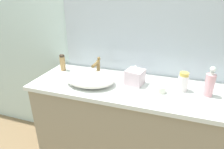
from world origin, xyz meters
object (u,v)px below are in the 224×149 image
object	(u,v)px
sink_basin	(90,79)
tissue_box	(135,76)
soap_dispenser	(210,84)
candle_jar	(161,90)
lotion_bottle	(63,63)
perfume_bottle	(183,82)

from	to	relation	value
sink_basin	tissue_box	distance (m)	0.34
soap_dispenser	candle_jar	distance (m)	0.31
soap_dispenser	tissue_box	bearing A→B (deg)	177.77
lotion_bottle	candle_jar	xyz separation A→B (m)	(0.87, -0.15, -0.05)
sink_basin	candle_jar	distance (m)	0.53
sink_basin	lotion_bottle	xyz separation A→B (m)	(-0.34, 0.18, 0.03)
lotion_bottle	sink_basin	bearing A→B (deg)	-27.38
soap_dispenser	lotion_bottle	world-z (taller)	soap_dispenser
perfume_bottle	soap_dispenser	bearing A→B (deg)	-8.02
sink_basin	perfume_bottle	distance (m)	0.68
soap_dispenser	candle_jar	world-z (taller)	soap_dispenser
tissue_box	perfume_bottle	bearing A→B (deg)	0.55
perfume_bottle	candle_jar	size ratio (longest dim) A/B	2.19
candle_jar	lotion_bottle	bearing A→B (deg)	170.41
sink_basin	lotion_bottle	size ratio (longest dim) A/B	2.69
sink_basin	lotion_bottle	bearing A→B (deg)	152.62
sink_basin	soap_dispenser	distance (m)	0.83
perfume_bottle	candle_jar	distance (m)	0.16
sink_basin	perfume_bottle	bearing A→B (deg)	9.23
perfume_bottle	candle_jar	xyz separation A→B (m)	(-0.14, -0.08, -0.04)
soap_dispenser	candle_jar	bearing A→B (deg)	-169.60
sink_basin	tissue_box	world-z (taller)	tissue_box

